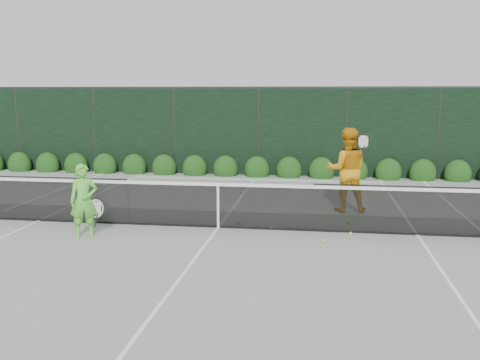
# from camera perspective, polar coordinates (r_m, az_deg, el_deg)

# --- Properties ---
(ground) EXTENTS (80.00, 80.00, 0.00)m
(ground) POSITION_cam_1_polar(r_m,az_deg,el_deg) (11.50, -2.33, -5.11)
(ground) COLOR gray
(ground) RESTS_ON ground
(tennis_net) EXTENTS (12.90, 0.10, 1.07)m
(tennis_net) POSITION_cam_1_polar(r_m,az_deg,el_deg) (11.38, -2.47, -2.52)
(tennis_net) COLOR black
(tennis_net) RESTS_ON ground
(player_woman) EXTENTS (0.66, 0.55, 1.48)m
(player_woman) POSITION_cam_1_polar(r_m,az_deg,el_deg) (11.08, -16.31, -2.14)
(player_woman) COLOR #5ECF3C
(player_woman) RESTS_ON ground
(player_man) EXTENTS (1.03, 0.82, 2.04)m
(player_man) POSITION_cam_1_polar(r_m,az_deg,el_deg) (13.16, 11.33, 1.09)
(player_man) COLOR orange
(player_man) RESTS_ON ground
(court_lines) EXTENTS (11.03, 23.83, 0.01)m
(court_lines) POSITION_cam_1_polar(r_m,az_deg,el_deg) (11.50, -2.33, -5.08)
(court_lines) COLOR white
(court_lines) RESTS_ON ground
(windscreen_fence) EXTENTS (32.00, 21.07, 3.06)m
(windscreen_fence) POSITION_cam_1_polar(r_m,az_deg,el_deg) (8.60, -5.77, 0.22)
(windscreen_fence) COLOR black
(windscreen_fence) RESTS_ON ground
(hedge_row) EXTENTS (31.66, 0.65, 0.94)m
(hedge_row) POSITION_cam_1_polar(r_m,az_deg,el_deg) (18.40, 1.82, 1.12)
(hedge_row) COLOR #15370F
(hedge_row) RESTS_ON ground
(tennis_balls) EXTENTS (5.66, 1.67, 0.07)m
(tennis_balls) POSITION_cam_1_polar(r_m,az_deg,el_deg) (11.43, 3.08, -5.03)
(tennis_balls) COLOR #B3D72F
(tennis_balls) RESTS_ON ground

